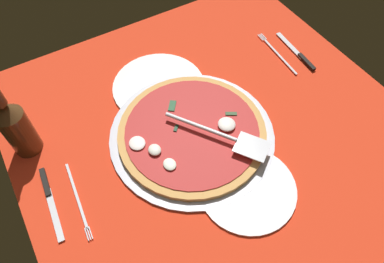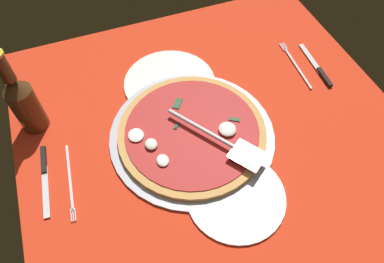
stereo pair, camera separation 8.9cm
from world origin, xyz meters
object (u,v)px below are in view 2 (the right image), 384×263
Objects in this scene: place_setting_near at (307,68)px; beer_bottle at (23,101)px; pizza_server at (220,139)px; dinner_plate_right at (170,83)px; pizza at (192,132)px; place_setting_far at (57,178)px; dinner_plate_left at (236,197)px.

place_setting_near is 77.66cm from beer_bottle.
pizza_server is 1.11× the size of place_setting_near.
dinner_plate_right is 1.07× the size of pizza_server.
pizza is 1.55× the size of pizza_server.
place_setting_far is (6.12, 38.83, -4.14)cm from pizza_server.
pizza reaches higher than place_setting_far.
place_setting_far is at bearing 62.54° from dinner_plate_left.
pizza is at bearing -115.95° from beer_bottle.
pizza_server is (-6.14, -4.92, 2.57)cm from pizza.
beer_bottle is at bearing -166.94° from place_setting_far.
pizza is 41.74cm from place_setting_near.
place_setting_near is (10.67, -40.32, -1.58)cm from pizza.
pizza_server reaches higher than place_setting_far.
pizza is 8.28cm from pizza_server.
place_setting_near is (30.04, -36.99, -0.15)cm from dinner_plate_left.
dinner_plate_right is at bearing 4.10° from dinner_plate_left.
pizza reaches higher than place_setting_near.
dinner_plate_left is 0.91× the size of beer_bottle.
place_setting_near is at bearing 81.09° from pizza_server.
pizza is at bearing 178.31° from dinner_plate_right.
place_setting_far is 0.89× the size of beer_bottle.
pizza reaches higher than dinner_plate_right.
beer_bottle is at bearing 88.92° from place_setting_near.
place_setting_near is (16.81, -35.40, -4.14)cm from pizza_server.
place_setting_far is at bearing 90.03° from pizza.
dinner_plate_right is 0.69× the size of pizza.
pizza_server reaches higher than pizza.
pizza_server is at bearing -170.23° from dinner_plate_right.
beer_bottle reaches higher than place_setting_far.
place_setting_near is 0.87× the size of beer_bottle.
pizza reaches higher than dinner_plate_left.
place_setting_near reaches higher than dinner_plate_left.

